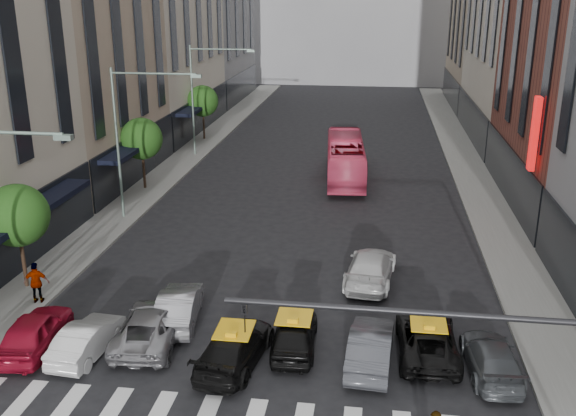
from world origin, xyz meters
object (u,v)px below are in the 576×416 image
at_px(taxi_center, 294,333).
at_px(car_white_front, 87,339).
at_px(pedestrian_far, 37,283).
at_px(taxi_left, 235,347).
at_px(bus, 345,159).
at_px(streetlamp_mid, 131,124).
at_px(car_red, 35,331).
at_px(streetlamp_far, 203,86).

bearing_deg(taxi_center, car_white_front, 8.01).
bearing_deg(pedestrian_far, taxi_left, 149.40).
distance_m(taxi_center, bus, 24.35).
bearing_deg(streetlamp_mid, car_white_front, -76.66).
bearing_deg(bus, car_white_front, 67.44).
bearing_deg(car_red, streetlamp_far, -93.67).
bearing_deg(taxi_left, streetlamp_far, -65.44).
height_order(car_red, pedestrian_far, pedestrian_far).
height_order(streetlamp_mid, car_red, streetlamp_mid).
height_order(streetlamp_far, car_red, streetlamp_far).
bearing_deg(pedestrian_far, car_red, 105.67).
distance_m(streetlamp_far, taxi_center, 32.13).
height_order(taxi_center, pedestrian_far, pedestrian_far).
relative_size(car_white_front, taxi_left, 0.82).
height_order(car_white_front, pedestrian_far, pedestrian_far).
relative_size(streetlamp_far, car_white_front, 2.26).
relative_size(car_red, bus, 0.40).
distance_m(streetlamp_far, taxi_left, 32.70).
distance_m(car_white_front, taxi_left, 5.76).
height_order(car_white_front, taxi_left, taxi_left).
bearing_deg(car_red, car_white_front, 170.76).
bearing_deg(streetlamp_far, streetlamp_mid, -90.00).
height_order(taxi_left, pedestrian_far, pedestrian_far).
xyz_separation_m(taxi_left, bus, (2.71, 25.66, 0.84)).
distance_m(streetlamp_mid, car_red, 15.84).
height_order(streetlamp_mid, pedestrian_far, streetlamp_mid).
xyz_separation_m(streetlamp_mid, bus, (12.04, 10.75, -4.36)).
bearing_deg(car_red, pedestrian_far, -69.47).
bearing_deg(bus, pedestrian_far, 56.49).
height_order(streetlamp_mid, streetlamp_far, same).
xyz_separation_m(streetlamp_mid, pedestrian_far, (-0.36, -11.48, -4.81)).
height_order(car_red, car_white_front, car_red).
bearing_deg(streetlamp_mid, taxi_center, -50.01).
relative_size(car_red, pedestrian_far, 2.34).
xyz_separation_m(streetlamp_mid, car_red, (1.38, -14.92, -5.15)).
bearing_deg(taxi_left, streetlamp_mid, -50.21).
height_order(streetlamp_far, pedestrian_far, streetlamp_far).
bearing_deg(car_white_front, streetlamp_far, -79.02).
xyz_separation_m(car_red, pedestrian_far, (-1.73, 3.44, 0.34)).
bearing_deg(bus, streetlamp_far, -27.94).
relative_size(taxi_left, taxi_center, 1.17).
xyz_separation_m(car_red, bus, (10.66, 25.67, 0.79)).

